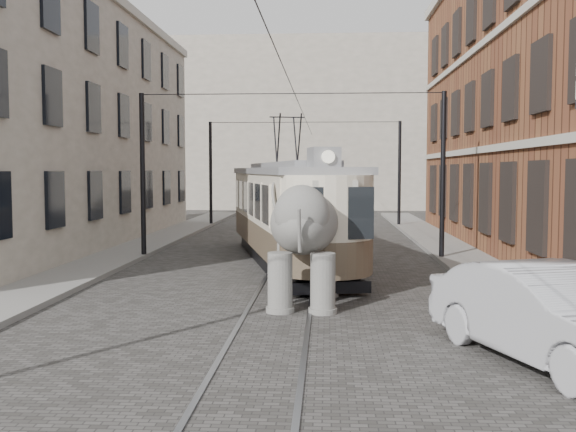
{
  "coord_description": "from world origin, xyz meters",
  "views": [
    {
      "loc": [
        1.1,
        -17.57,
        3.23
      ],
      "look_at": [
        0.15,
        -1.49,
        2.1
      ],
      "focal_mm": 40.97,
      "sensor_mm": 36.0,
      "label": 1
    }
  ],
  "objects": [
    {
      "name": "parked_car",
      "position": [
        4.81,
        -6.57,
        0.82
      ],
      "size": [
        3.41,
        5.29,
        1.64
      ],
      "primitive_type": "imported",
      "rotation": [
        0.0,
        0.0,
        0.36
      ],
      "color": "#A2A3A7",
      "rests_on": "ground"
    },
    {
      "name": "sidewalk_right",
      "position": [
        6.0,
        0.0,
        0.07
      ],
      "size": [
        2.0,
        60.0,
        0.15
      ],
      "primitive_type": "cube",
      "color": "slate",
      "rests_on": "ground"
    },
    {
      "name": "elephant",
      "position": [
        0.57,
        -1.91,
        1.52
      ],
      "size": [
        2.9,
        5.05,
        3.04
      ],
      "primitive_type": null,
      "rotation": [
        0.0,
        0.0,
        -0.03
      ],
      "color": "#5E5D57",
      "rests_on": "ground"
    },
    {
      "name": "stucco_building",
      "position": [
        -11.0,
        10.0,
        5.0
      ],
      "size": [
        7.0,
        24.0,
        10.0
      ],
      "primitive_type": "cube",
      "color": "gray",
      "rests_on": "ground"
    },
    {
      "name": "distant_block",
      "position": [
        0.0,
        40.0,
        7.0
      ],
      "size": [
        28.0,
        10.0,
        14.0
      ],
      "primitive_type": "cube",
      "color": "gray",
      "rests_on": "ground"
    },
    {
      "name": "tram",
      "position": [
        -0.27,
        5.04,
        2.54
      ],
      "size": [
        5.48,
        13.09,
        5.09
      ],
      "primitive_type": null,
      "rotation": [
        0.0,
        0.0,
        0.23
      ],
      "color": "beige",
      "rests_on": "ground"
    },
    {
      "name": "sidewalk_left",
      "position": [
        -6.5,
        0.0,
        0.07
      ],
      "size": [
        2.0,
        60.0,
        0.15
      ],
      "primitive_type": "cube",
      "color": "slate",
      "rests_on": "ground"
    },
    {
      "name": "ground",
      "position": [
        0.0,
        0.0,
        0.0
      ],
      "size": [
        120.0,
        120.0,
        0.0
      ],
      "primitive_type": "plane",
      "color": "#44423F"
    },
    {
      "name": "catenary",
      "position": [
        -0.2,
        5.0,
        3.0
      ],
      "size": [
        11.0,
        30.2,
        6.0
      ],
      "primitive_type": null,
      "color": "black",
      "rests_on": "ground"
    },
    {
      "name": "tram_rails",
      "position": [
        0.0,
        0.0,
        0.01
      ],
      "size": [
        1.54,
        80.0,
        0.02
      ],
      "primitive_type": null,
      "color": "slate",
      "rests_on": "ground"
    }
  ]
}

